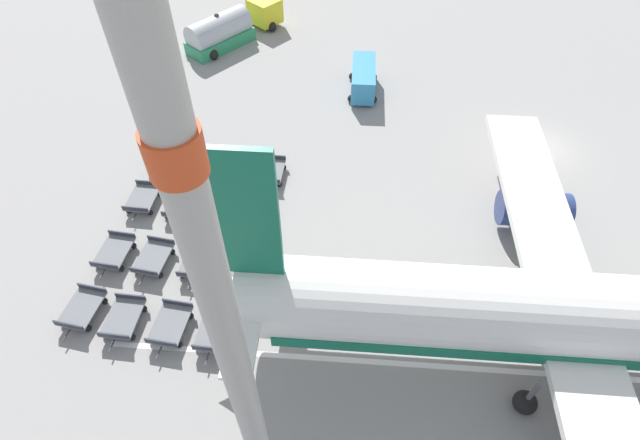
% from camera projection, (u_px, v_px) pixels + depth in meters
% --- Properties ---
extents(ground_plane, '(500.00, 500.00, 0.00)m').
position_uv_depth(ground_plane, '(541.00, 147.00, 35.89)').
color(ground_plane, gray).
extents(airplane, '(31.59, 37.73, 12.57)m').
position_uv_depth(airplane, '(596.00, 319.00, 22.48)').
color(airplane, white).
rests_on(airplane, ground_plane).
extents(fuel_tanker_primary, '(8.62, 8.74, 3.11)m').
position_uv_depth(fuel_tanker_primary, '(229.00, 29.00, 44.86)').
color(fuel_tanker_primary, yellow).
rests_on(fuel_tanker_primary, ground_plane).
extents(service_van, '(5.06, 2.67, 2.16)m').
position_uv_depth(service_van, '(363.00, 78.00, 39.76)').
color(service_van, teal).
rests_on(service_van, ground_plane).
extents(baggage_dolly_row_near_col_a, '(3.24, 2.24, 0.92)m').
position_uv_depth(baggage_dolly_row_near_col_a, '(165.00, 158.00, 34.42)').
color(baggage_dolly_row_near_col_a, slate).
rests_on(baggage_dolly_row_near_col_a, ground_plane).
extents(baggage_dolly_row_near_col_b, '(3.22, 2.03, 0.92)m').
position_uv_depth(baggage_dolly_row_near_col_b, '(143.00, 199.00, 31.80)').
color(baggage_dolly_row_near_col_b, slate).
rests_on(baggage_dolly_row_near_col_b, ground_plane).
extents(baggage_dolly_row_near_col_c, '(3.24, 2.13, 0.92)m').
position_uv_depth(baggage_dolly_row_near_col_c, '(114.00, 252.00, 28.92)').
color(baggage_dolly_row_near_col_c, slate).
rests_on(baggage_dolly_row_near_col_c, ground_plane).
extents(baggage_dolly_row_near_col_d, '(3.24, 2.23, 0.92)m').
position_uv_depth(baggage_dolly_row_near_col_d, '(82.00, 309.00, 26.38)').
color(baggage_dolly_row_near_col_d, slate).
rests_on(baggage_dolly_row_near_col_d, ground_plane).
extents(baggage_dolly_row_mid_a_col_a, '(3.24, 2.16, 0.92)m').
position_uv_depth(baggage_dolly_row_mid_a_col_a, '(199.00, 162.00, 34.17)').
color(baggage_dolly_row_mid_a_col_a, slate).
rests_on(baggage_dolly_row_mid_a_col_a, ground_plane).
extents(baggage_dolly_row_mid_a_col_b, '(3.22, 2.04, 0.92)m').
position_uv_depth(baggage_dolly_row_mid_a_col_b, '(181.00, 204.00, 31.48)').
color(baggage_dolly_row_mid_a_col_b, slate).
rests_on(baggage_dolly_row_mid_a_col_b, ground_plane).
extents(baggage_dolly_row_mid_a_col_c, '(3.24, 2.20, 0.92)m').
position_uv_depth(baggage_dolly_row_mid_a_col_c, '(153.00, 258.00, 28.63)').
color(baggage_dolly_row_mid_a_col_c, slate).
rests_on(baggage_dolly_row_mid_a_col_c, ground_plane).
extents(baggage_dolly_row_mid_a_col_d, '(3.22, 2.03, 0.92)m').
position_uv_depth(baggage_dolly_row_mid_a_col_d, '(123.00, 318.00, 26.00)').
color(baggage_dolly_row_mid_a_col_d, slate).
rests_on(baggage_dolly_row_mid_a_col_d, ground_plane).
extents(baggage_dolly_row_mid_b_col_a, '(3.24, 2.18, 0.92)m').
position_uv_depth(baggage_dolly_row_mid_b_col_a, '(237.00, 166.00, 33.88)').
color(baggage_dolly_row_mid_b_col_a, slate).
rests_on(baggage_dolly_row_mid_b_col_a, ground_plane).
extents(baggage_dolly_row_mid_b_col_b, '(3.22, 2.03, 0.92)m').
position_uv_depth(baggage_dolly_row_mid_b_col_b, '(220.00, 211.00, 31.10)').
color(baggage_dolly_row_mid_b_col_b, slate).
rests_on(baggage_dolly_row_mid_b_col_b, ground_plane).
extents(baggage_dolly_row_mid_b_col_c, '(3.23, 2.05, 0.92)m').
position_uv_depth(baggage_dolly_row_mid_b_col_c, '(198.00, 261.00, 28.49)').
color(baggage_dolly_row_mid_b_col_c, slate).
rests_on(baggage_dolly_row_mid_b_col_c, ground_plane).
extents(baggage_dolly_row_mid_b_col_d, '(3.24, 2.14, 0.92)m').
position_uv_depth(baggage_dolly_row_mid_b_col_d, '(170.00, 325.00, 25.74)').
color(baggage_dolly_row_mid_b_col_d, slate).
rests_on(baggage_dolly_row_mid_b_col_d, ground_plane).
extents(baggage_dolly_row_far_col_a, '(3.22, 2.02, 0.92)m').
position_uv_depth(baggage_dolly_row_far_col_a, '(271.00, 172.00, 33.49)').
color(baggage_dolly_row_far_col_a, slate).
rests_on(baggage_dolly_row_far_col_a, ground_plane).
extents(baggage_dolly_row_far_col_b, '(3.24, 2.17, 0.92)m').
position_uv_depth(baggage_dolly_row_far_col_b, '(255.00, 213.00, 30.95)').
color(baggage_dolly_row_far_col_b, slate).
rests_on(baggage_dolly_row_far_col_b, ground_plane).
extents(baggage_dolly_row_far_col_c, '(3.24, 2.17, 0.92)m').
position_uv_depth(baggage_dolly_row_far_col_c, '(238.00, 266.00, 28.25)').
color(baggage_dolly_row_far_col_c, slate).
rests_on(baggage_dolly_row_far_col_c, ground_plane).
extents(baggage_dolly_row_far_col_d, '(3.22, 2.04, 0.92)m').
position_uv_depth(baggage_dolly_row_far_col_d, '(215.00, 330.00, 25.53)').
color(baggage_dolly_row_far_col_d, slate).
rests_on(baggage_dolly_row_far_col_d, ground_plane).
extents(apron_light_mast, '(2.00, 0.70, 25.06)m').
position_uv_depth(apron_light_mast, '(239.00, 378.00, 9.75)').
color(apron_light_mast, '#ADA89E').
rests_on(apron_light_mast, ground_plane).
extents(stand_guidance_stripe, '(3.69, 30.65, 0.01)m').
position_uv_depth(stand_guidance_stripe, '(413.00, 364.00, 24.80)').
color(stand_guidance_stripe, white).
rests_on(stand_guidance_stripe, ground_plane).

